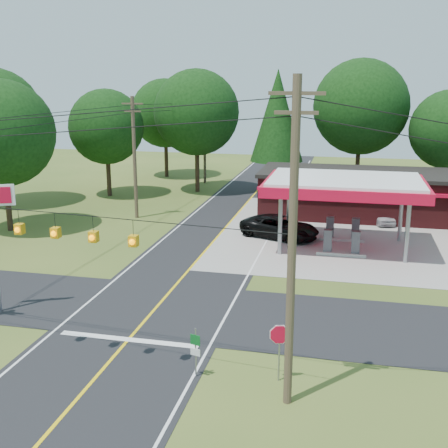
% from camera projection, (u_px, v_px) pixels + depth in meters
% --- Properties ---
extents(ground, '(120.00, 120.00, 0.00)m').
position_uv_depth(ground, '(155.00, 309.00, 28.50)').
color(ground, '#3B521D').
rests_on(ground, ground).
extents(main_highway, '(8.00, 120.00, 0.02)m').
position_uv_depth(main_highway, '(155.00, 309.00, 28.50)').
color(main_highway, black).
rests_on(main_highway, ground).
extents(cross_road, '(70.00, 7.00, 0.02)m').
position_uv_depth(cross_road, '(155.00, 309.00, 28.50)').
color(cross_road, black).
rests_on(cross_road, ground).
extents(lane_center_yellow, '(0.15, 110.00, 0.00)m').
position_uv_depth(lane_center_yellow, '(155.00, 308.00, 28.49)').
color(lane_center_yellow, yellow).
rests_on(lane_center_yellow, main_highway).
extents(gas_canopy, '(10.60, 7.40, 4.88)m').
position_uv_depth(gas_canopy, '(345.00, 187.00, 37.79)').
color(gas_canopy, gray).
rests_on(gas_canopy, ground).
extents(convenience_store, '(16.40, 7.55, 3.80)m').
position_uv_depth(convenience_store, '(357.00, 193.00, 47.59)').
color(convenience_store, '#4D1618').
rests_on(convenience_store, ground).
extents(utility_pole_near_right, '(1.80, 0.30, 11.50)m').
position_uv_depth(utility_pole_near_right, '(292.00, 244.00, 18.80)').
color(utility_pole_near_right, '#473828').
rests_on(utility_pole_near_right, ground).
extents(utility_pole_far_left, '(1.80, 0.30, 10.00)m').
position_uv_depth(utility_pole_far_left, '(134.00, 156.00, 45.89)').
color(utility_pole_far_left, '#473828').
rests_on(utility_pole_far_left, ground).
extents(utility_pole_north, '(0.30, 0.30, 9.50)m').
position_uv_depth(utility_pole_north, '(205.00, 140.00, 61.74)').
color(utility_pole_north, '#473828').
rests_on(utility_pole_north, ground).
extents(overhead_beacons, '(17.04, 2.04, 1.03)m').
position_uv_depth(overhead_beacons, '(73.00, 217.00, 21.49)').
color(overhead_beacons, black).
rests_on(overhead_beacons, ground).
extents(treeline_backdrop, '(70.27, 51.59, 13.30)m').
position_uv_depth(treeline_backdrop, '(254.00, 124.00, 49.11)').
color(treeline_backdrop, '#332316').
rests_on(treeline_backdrop, ground).
extents(suv_car, '(7.52, 7.52, 1.61)m').
position_uv_depth(suv_car, '(280.00, 227.00, 41.03)').
color(suv_car, black).
rests_on(suv_car, ground).
extents(sedan_car, '(4.41, 4.41, 1.23)m').
position_uv_depth(sedan_car, '(382.00, 216.00, 45.22)').
color(sedan_car, silver).
rests_on(sedan_car, ground).
extents(octagonal_stop_sign, '(0.80, 0.26, 2.35)m').
position_uv_depth(octagonal_stop_sign, '(279.00, 339.00, 21.30)').
color(octagonal_stop_sign, gray).
rests_on(octagonal_stop_sign, ground).
extents(route_sign_post, '(0.41, 0.14, 2.06)m').
position_uv_depth(route_sign_post, '(195.00, 348.00, 21.70)').
color(route_sign_post, gray).
rests_on(route_sign_post, ground).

